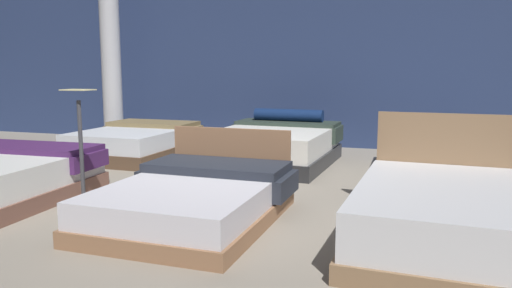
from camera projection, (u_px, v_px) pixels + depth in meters
name	position (u px, v px, depth m)	size (l,w,h in m)	color
ground_plane	(229.00, 196.00, 5.41)	(18.00, 18.00, 0.02)	gray
showroom_back_wall	(305.00, 51.00, 8.78)	(18.00, 0.06, 3.50)	navy
bed_1	(196.00, 198.00, 4.46)	(1.55, 1.96, 0.76)	#976A49
bed_2	(449.00, 216.00, 3.78)	(1.54, 2.12, 0.97)	#916E4D
bed_3	(136.00, 142.00, 7.80)	(1.56, 2.01, 0.52)	brown
bed_4	(274.00, 146.00, 7.18)	(1.77, 2.17, 0.77)	#28292B
bed_5	(440.00, 159.00, 6.35)	(1.54, 1.94, 0.45)	olive
price_sign	(82.00, 164.00, 4.70)	(0.28, 0.24, 1.20)	#3F3F44
support_pillar	(111.00, 52.00, 9.18)	(0.37, 0.37, 3.50)	silver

